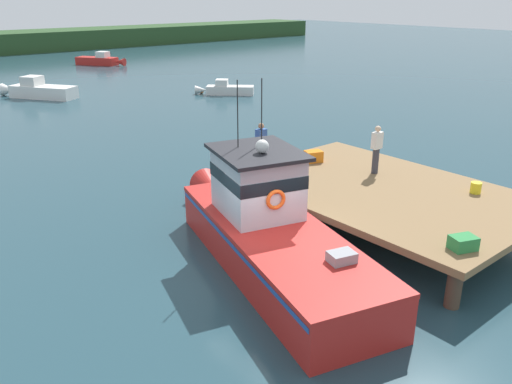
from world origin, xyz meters
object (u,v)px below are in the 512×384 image
main_fishing_boat (267,228)px  deckhand_further_back (376,149)px  crate_stack_near_edge (313,156)px  moored_boat_far_left (38,90)px  bait_bucket (476,188)px  mooring_buoy_outer (201,91)px  moored_boat_outer_mooring (226,89)px  deckhand_by_the_boat (261,145)px  moored_boat_near_channel (100,60)px  crate_single_by_cleat (463,243)px

main_fishing_boat → deckhand_further_back: 5.55m
crate_stack_near_edge → moored_boat_far_left: crate_stack_near_edge is taller
deckhand_further_back → main_fishing_boat: bearing=-173.1°
bait_bucket → moored_boat_far_left: bearing=94.8°
crate_stack_near_edge → bait_bucket: crate_stack_near_edge is taller
deckhand_further_back → mooring_buoy_outer: bearing=70.0°
deckhand_further_back → mooring_buoy_outer: (7.92, 21.80, -1.89)m
moored_boat_far_left → deckhand_further_back: bearing=-86.3°
moored_boat_outer_mooring → mooring_buoy_outer: bearing=124.9°
bait_bucket → deckhand_by_the_boat: bearing=120.4°
moored_boat_near_channel → mooring_buoy_outer: moored_boat_near_channel is taller
main_fishing_boat → deckhand_by_the_boat: size_ratio=6.09×
main_fishing_boat → crate_stack_near_edge: size_ratio=16.53×
moored_boat_outer_mooring → crate_stack_near_edge: bearing=-118.2°
deckhand_by_the_boat → bait_bucket: bearing=-59.6°
crate_stack_near_edge → moored_boat_near_channel: size_ratio=0.12×
moored_boat_near_channel → deckhand_further_back: bearing=-102.5°
crate_stack_near_edge → crate_single_by_cleat: (-2.29, -7.10, -0.03)m
crate_stack_near_edge → moored_boat_near_channel: 40.83m
moored_boat_far_left → main_fishing_boat: bearing=-97.2°
crate_stack_near_edge → crate_single_by_cleat: 7.46m
crate_single_by_cleat → deckhand_by_the_boat: deckhand_by_the_boat is taller
crate_single_by_cleat → moored_boat_outer_mooring: 27.84m
moored_boat_far_left → moored_boat_near_channel: moored_boat_far_left is taller
crate_single_by_cleat → mooring_buoy_outer: bearing=67.8°
moored_boat_near_channel → main_fishing_boat: bearing=-109.0°
crate_stack_near_edge → crate_single_by_cleat: bearing=-107.8°
main_fishing_boat → deckhand_further_back: main_fishing_boat is taller
bait_bucket → moored_boat_far_left: bait_bucket is taller
moored_boat_outer_mooring → deckhand_further_back: bearing=-114.0°
moored_boat_far_left → moored_boat_outer_mooring: moored_boat_far_left is taller
mooring_buoy_outer → main_fishing_boat: bearing=-120.7°
crate_stack_near_edge → deckhand_by_the_boat: (-2.01, 0.56, 0.66)m
main_fishing_boat → crate_single_by_cleat: (2.47, -4.22, 0.36)m
deckhand_by_the_boat → deckhand_further_back: size_ratio=1.00×
moored_boat_near_channel → crate_stack_near_edge: bearing=-104.0°
deckhand_further_back → moored_boat_far_left: 27.85m
crate_single_by_cleat → moored_boat_near_channel: bearing=75.4°
bait_bucket → moored_boat_outer_mooring: bait_bucket is taller
main_fishing_boat → crate_single_by_cleat: bearing=-59.7°
main_fishing_boat → deckhand_by_the_boat: 4.52m
mooring_buoy_outer → deckhand_further_back: bearing=-110.0°
deckhand_by_the_boat → crate_stack_near_edge: bearing=-15.5°
main_fishing_boat → crate_single_by_cleat: size_ratio=16.53×
crate_stack_near_edge → crate_single_by_cleat: crate_stack_near_edge is taller
crate_stack_near_edge → deckhand_further_back: bearing=-73.5°
moored_boat_outer_mooring → deckhand_by_the_boat: bearing=-123.8°
crate_stack_near_edge → deckhand_further_back: size_ratio=0.37×
main_fishing_boat → mooring_buoy_outer: 26.13m
deckhand_further_back → mooring_buoy_outer: 23.28m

